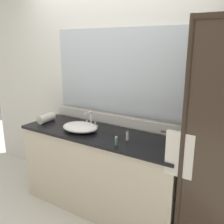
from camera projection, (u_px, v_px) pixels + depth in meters
The scene contains 9 objects.
ground_plane at pixel (101, 206), 2.87m from camera, with size 8.00×8.00×0.00m, color silver.
wall_back_with_mirror at pixel (117, 90), 2.80m from camera, with size 4.40×0.06×2.60m.
vanity_cabinet at pixel (101, 171), 2.76m from camera, with size 1.80×0.58×0.90m.
sink_basin at pixel (80, 127), 2.68m from camera, with size 0.41×0.31×0.08m, color white.
faucet at pixel (91, 121), 2.83m from camera, with size 0.17×0.13×0.18m.
amenity_bottle_conditioner at pixel (175, 138), 2.35m from camera, with size 0.03×0.03×0.10m.
amenity_bottle_lotion at pixel (127, 136), 2.42m from camera, with size 0.03×0.03×0.09m.
amenity_bottle_shampoo at pixel (116, 141), 2.30m from camera, with size 0.03×0.03×0.08m.
rolled_towel_near_edge at pixel (46, 118), 2.98m from camera, with size 0.10×0.10×0.22m, color silver.
Camera 1 is at (1.43, -2.03, 1.80)m, focal length 39.98 mm.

